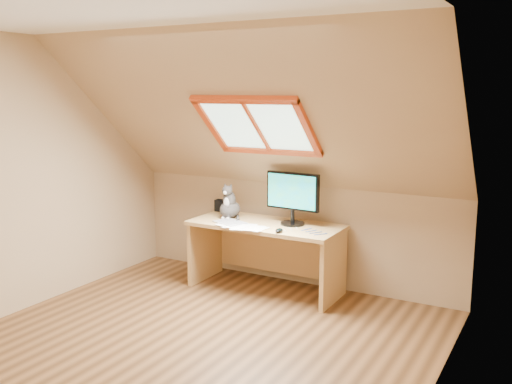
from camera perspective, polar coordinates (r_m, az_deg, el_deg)
The scene contains 10 objects.
ground at distance 4.53m, azimuth -6.50°, elevation -15.10°, with size 3.50×3.50×0.00m, color brown.
room_shell at distance 4.05m, azimuth -7.67°, elevation 3.01°, with size 3.52×3.52×2.41m.
desk at distance 5.58m, azimuth 1.29°, elevation -5.12°, with size 1.47×0.64×0.67m.
monitor at distance 5.36m, azimuth 3.68°, elevation -0.29°, with size 0.54×0.23×0.50m.
cat at distance 5.67m, azimuth -2.67°, elevation -1.32°, with size 0.21×0.25×0.36m.
desk_speaker at distance 6.00m, azimuth -3.65°, elevation -1.34°, with size 0.08×0.08×0.12m, color black.
graphics_tablet at distance 5.48m, azimuth -2.63°, elevation -3.06°, with size 0.29×0.21×0.01m, color #B2B2B7.
mouse at distance 5.12m, azimuth 2.32°, elevation -3.86°, with size 0.06×0.11×0.03m, color black.
papers at distance 5.31m, azimuth -1.53°, elevation -3.51°, with size 0.35×0.30×0.01m.
cables at distance 5.17m, azimuth 4.73°, elevation -3.90°, with size 0.51×0.26×0.01m.
Camera 1 is at (2.41, -3.31, 1.94)m, focal length 40.00 mm.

